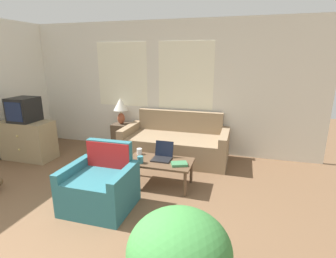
{
  "coord_description": "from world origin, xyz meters",
  "views": [
    {
      "loc": [
        1.72,
        -1.29,
        1.91
      ],
      "look_at": [
        0.55,
        2.74,
        0.75
      ],
      "focal_mm": 28.0,
      "sensor_mm": 36.0,
      "label": 1
    }
  ],
  "objects_px": {
    "laptop": "(163,155)",
    "table_lamp": "(121,107)",
    "coffee_table": "(160,164)",
    "book_red": "(179,164)",
    "couch": "(176,145)",
    "cup_yellow": "(140,160)",
    "potted_plant": "(179,254)",
    "armchair": "(101,187)",
    "cup_navy": "(139,151)",
    "television": "(24,110)"
  },
  "relations": [
    {
      "from": "coffee_table",
      "to": "laptop",
      "type": "xyz_separation_m",
      "value": [
        0.02,
        0.09,
        0.1
      ]
    },
    {
      "from": "book_red",
      "to": "cup_navy",
      "type": "bearing_deg",
      "value": 161.01
    },
    {
      "from": "television",
      "to": "coffee_table",
      "type": "xyz_separation_m",
      "value": [
        2.76,
        -0.35,
        -0.61
      ]
    },
    {
      "from": "table_lamp",
      "to": "potted_plant",
      "type": "bearing_deg",
      "value": -57.83
    },
    {
      "from": "armchair",
      "to": "television",
      "type": "height_order",
      "value": "television"
    },
    {
      "from": "television",
      "to": "table_lamp",
      "type": "height_order",
      "value": "television"
    },
    {
      "from": "armchair",
      "to": "coffee_table",
      "type": "distance_m",
      "value": 0.94
    },
    {
      "from": "laptop",
      "to": "potted_plant",
      "type": "relative_size",
      "value": 0.36
    },
    {
      "from": "book_red",
      "to": "laptop",
      "type": "bearing_deg",
      "value": 151.46
    },
    {
      "from": "couch",
      "to": "television",
      "type": "relative_size",
      "value": 4.19
    },
    {
      "from": "table_lamp",
      "to": "cup_navy",
      "type": "bearing_deg",
      "value": -53.24
    },
    {
      "from": "television",
      "to": "coffee_table",
      "type": "distance_m",
      "value": 2.85
    },
    {
      "from": "laptop",
      "to": "cup_navy",
      "type": "height_order",
      "value": "laptop"
    },
    {
      "from": "television",
      "to": "cup_yellow",
      "type": "relative_size",
      "value": 4.52
    },
    {
      "from": "couch",
      "to": "television",
      "type": "distance_m",
      "value": 2.91
    },
    {
      "from": "coffee_table",
      "to": "potted_plant",
      "type": "distance_m",
      "value": 2.07
    },
    {
      "from": "couch",
      "to": "television",
      "type": "bearing_deg",
      "value": -163.28
    },
    {
      "from": "armchair",
      "to": "table_lamp",
      "type": "height_order",
      "value": "table_lamp"
    },
    {
      "from": "table_lamp",
      "to": "cup_yellow",
      "type": "distance_m",
      "value": 1.9
    },
    {
      "from": "couch",
      "to": "coffee_table",
      "type": "xyz_separation_m",
      "value": [
        0.05,
        -1.16,
        0.08
      ]
    },
    {
      "from": "television",
      "to": "book_red",
      "type": "height_order",
      "value": "television"
    },
    {
      "from": "armchair",
      "to": "television",
      "type": "bearing_deg",
      "value": 153.22
    },
    {
      "from": "armchair",
      "to": "cup_yellow",
      "type": "xyz_separation_m",
      "value": [
        0.31,
        0.6,
        0.18
      ]
    },
    {
      "from": "couch",
      "to": "cup_yellow",
      "type": "distance_m",
      "value": 1.35
    },
    {
      "from": "laptop",
      "to": "armchair",
      "type": "bearing_deg",
      "value": -123.85
    },
    {
      "from": "laptop",
      "to": "coffee_table",
      "type": "bearing_deg",
      "value": -102.7
    },
    {
      "from": "table_lamp",
      "to": "potted_plant",
      "type": "relative_size",
      "value": 0.66
    },
    {
      "from": "coffee_table",
      "to": "potted_plant",
      "type": "bearing_deg",
      "value": -67.92
    },
    {
      "from": "armchair",
      "to": "cup_yellow",
      "type": "distance_m",
      "value": 0.7
    },
    {
      "from": "cup_navy",
      "to": "coffee_table",
      "type": "bearing_deg",
      "value": -23.53
    },
    {
      "from": "laptop",
      "to": "potted_plant",
      "type": "distance_m",
      "value": 2.14
    },
    {
      "from": "cup_navy",
      "to": "armchair",
      "type": "bearing_deg",
      "value": -99.49
    },
    {
      "from": "laptop",
      "to": "cup_navy",
      "type": "distance_m",
      "value": 0.42
    },
    {
      "from": "cup_yellow",
      "to": "potted_plant",
      "type": "relative_size",
      "value": 0.13
    },
    {
      "from": "laptop",
      "to": "book_red",
      "type": "height_order",
      "value": "laptop"
    },
    {
      "from": "table_lamp",
      "to": "coffee_table",
      "type": "bearing_deg",
      "value": -46.69
    },
    {
      "from": "couch",
      "to": "book_red",
      "type": "height_order",
      "value": "couch"
    },
    {
      "from": "couch",
      "to": "laptop",
      "type": "bearing_deg",
      "value": -86.04
    },
    {
      "from": "couch",
      "to": "armchair",
      "type": "relative_size",
      "value": 2.38
    },
    {
      "from": "laptop",
      "to": "book_red",
      "type": "relative_size",
      "value": 1.11
    },
    {
      "from": "cup_yellow",
      "to": "book_red",
      "type": "bearing_deg",
      "value": 8.3
    },
    {
      "from": "cup_yellow",
      "to": "potted_plant",
      "type": "distance_m",
      "value": 2.03
    },
    {
      "from": "laptop",
      "to": "table_lamp",
      "type": "bearing_deg",
      "value": 135.71
    },
    {
      "from": "table_lamp",
      "to": "cup_yellow",
      "type": "xyz_separation_m",
      "value": [
        1.04,
        -1.52,
        -0.45
      ]
    },
    {
      "from": "couch",
      "to": "book_red",
      "type": "relative_size",
      "value": 7.26
    },
    {
      "from": "couch",
      "to": "potted_plant",
      "type": "relative_size",
      "value": 2.38
    },
    {
      "from": "table_lamp",
      "to": "potted_plant",
      "type": "distance_m",
      "value": 3.89
    },
    {
      "from": "armchair",
      "to": "cup_navy",
      "type": "xyz_separation_m",
      "value": [
        0.16,
        0.93,
        0.18
      ]
    },
    {
      "from": "laptop",
      "to": "couch",
      "type": "bearing_deg",
      "value": 93.96
    },
    {
      "from": "couch",
      "to": "coffee_table",
      "type": "height_order",
      "value": "couch"
    }
  ]
}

